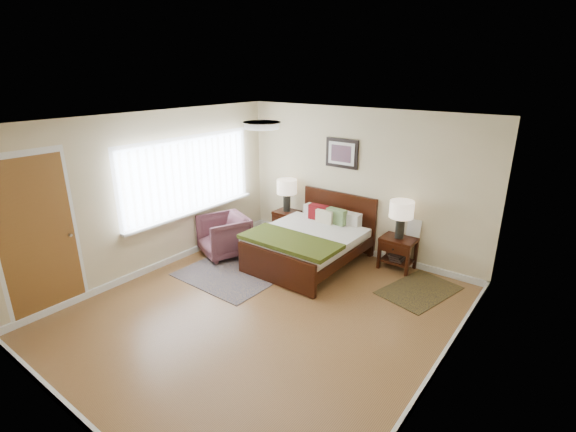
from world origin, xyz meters
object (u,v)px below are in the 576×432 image
at_px(nightstand_left, 286,217).
at_px(lamp_right, 401,212).
at_px(lamp_left, 287,189).
at_px(rug_persian, 250,264).
at_px(armchair, 224,236).
at_px(nightstand_right, 398,250).
at_px(bed, 311,237).

relative_size(nightstand_left, lamp_right, 0.86).
bearing_deg(lamp_left, lamp_right, 0.00).
distance_m(lamp_left, rug_persian, 1.68).
height_order(lamp_left, armchair, lamp_left).
bearing_deg(rug_persian, lamp_left, 101.53).
bearing_deg(nightstand_right, lamp_left, 179.68).
xyz_separation_m(bed, rug_persian, (-0.77, -0.66, -0.46)).
distance_m(bed, nightstand_right, 1.41).
distance_m(lamp_left, lamp_right, 2.25).
bearing_deg(armchair, lamp_right, 49.00).
distance_m(nightstand_left, nightstand_right, 2.25).
distance_m(bed, lamp_left, 1.33).
height_order(nightstand_right, rug_persian, nightstand_right).
bearing_deg(bed, rug_persian, -139.28).
distance_m(nightstand_left, lamp_right, 2.32).
xyz_separation_m(bed, lamp_left, (-1.03, 0.69, 0.49)).
height_order(bed, lamp_left, lamp_left).
bearing_deg(armchair, bed, 46.46).
distance_m(bed, rug_persian, 1.12).
xyz_separation_m(bed, nightstand_right, (1.23, 0.68, -0.14)).
height_order(nightstand_right, armchair, armchair).
bearing_deg(rug_persian, bed, 41.54).
height_order(bed, nightstand_right, bed).
bearing_deg(bed, nightstand_right, 29.04).
relative_size(nightstand_left, armchair, 0.67).
xyz_separation_m(lamp_left, rug_persian, (0.26, -1.36, -0.96)).
relative_size(bed, nightstand_left, 3.59).
bearing_deg(lamp_left, rug_persian, -79.30).
distance_m(nightstand_right, lamp_right, 0.64).
bearing_deg(lamp_right, lamp_left, 180.00).
xyz_separation_m(bed, nightstand_left, (-1.03, 0.67, -0.06)).
height_order(nightstand_left, rug_persian, nightstand_left).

